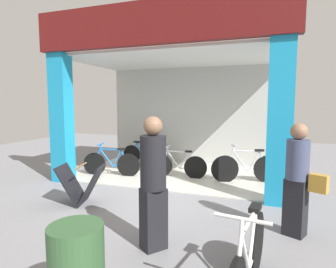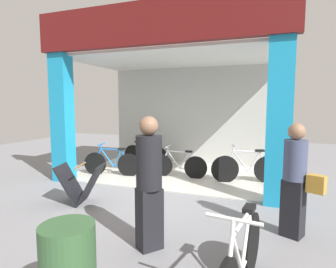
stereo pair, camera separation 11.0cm
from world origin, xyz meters
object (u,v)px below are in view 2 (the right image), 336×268
at_px(pedestrian_0, 149,181).
at_px(bicycle_inside_3, 178,165).
at_px(bicycle_inside_2, 112,163).
at_px(sandwich_board_sign, 81,184).
at_px(pedestrian_2, 295,179).
at_px(bicycle_inside_1, 145,154).
at_px(bicycle_parked_0, 241,264).
at_px(bicycle_inside_0, 247,168).

bearing_deg(pedestrian_0, bicycle_inside_3, 102.01).
height_order(bicycle_inside_2, sandwich_board_sign, bicycle_inside_2).
xyz_separation_m(sandwich_board_sign, pedestrian_2, (3.66, -0.07, 0.45)).
bearing_deg(pedestrian_0, sandwich_board_sign, 150.48).
xyz_separation_m(bicycle_inside_1, bicycle_inside_2, (-0.26, -1.48, 0.01)).
bearing_deg(bicycle_inside_2, bicycle_inside_3, 13.38).
height_order(bicycle_inside_2, pedestrian_0, pedestrian_0).
distance_m(bicycle_inside_1, pedestrian_0, 5.02).
bearing_deg(pedestrian_2, pedestrian_0, -150.56).
xyz_separation_m(bicycle_parked_0, pedestrian_0, (-1.21, 0.61, 0.51)).
distance_m(bicycle_inside_2, bicycle_parked_0, 5.13).
xyz_separation_m(bicycle_inside_3, bicycle_parked_0, (1.94, -4.04, 0.06)).
bearing_deg(pedestrian_2, bicycle_inside_0, 108.44).
bearing_deg(bicycle_parked_0, bicycle_inside_0, 93.93).
xyz_separation_m(bicycle_inside_0, bicycle_parked_0, (0.28, -4.15, 0.01)).
relative_size(bicycle_inside_2, sandwich_board_sign, 1.62).
height_order(bicycle_inside_3, pedestrian_2, pedestrian_2).
xyz_separation_m(bicycle_inside_3, sandwich_board_sign, (-1.16, -2.36, 0.04)).
relative_size(bicycle_inside_3, bicycle_parked_0, 0.86).
distance_m(bicycle_inside_2, bicycle_inside_3, 1.73).
bearing_deg(bicycle_inside_2, bicycle_parked_0, -45.10).
distance_m(bicycle_inside_1, sandwich_board_sign, 3.45).
height_order(bicycle_inside_1, sandwich_board_sign, bicycle_inside_1).
height_order(bicycle_parked_0, pedestrian_2, pedestrian_2).
relative_size(bicycle_inside_1, pedestrian_2, 0.93).
bearing_deg(bicycle_parked_0, bicycle_inside_1, 123.28).
bearing_deg(bicycle_inside_1, pedestrian_2, -41.83).
bearing_deg(sandwich_board_sign, bicycle_inside_3, 63.81).
height_order(bicycle_inside_2, pedestrian_2, pedestrian_2).
bearing_deg(bicycle_inside_0, bicycle_inside_2, -171.24).
distance_m(bicycle_inside_1, pedestrian_2, 5.28).
distance_m(bicycle_inside_0, bicycle_parked_0, 4.16).
bearing_deg(bicycle_inside_1, bicycle_parked_0, -56.72).
height_order(bicycle_inside_0, bicycle_inside_1, bicycle_inside_0).
bearing_deg(bicycle_parked_0, pedestrian_2, 70.73).
distance_m(bicycle_inside_1, bicycle_parked_0, 6.12).
height_order(pedestrian_0, pedestrian_2, pedestrian_0).
bearing_deg(pedestrian_0, pedestrian_2, 29.44).
relative_size(bicycle_inside_1, pedestrian_0, 0.87).
height_order(bicycle_inside_3, bicycle_parked_0, bicycle_parked_0).
distance_m(bicycle_inside_3, pedestrian_2, 3.52).
bearing_deg(bicycle_inside_0, pedestrian_0, -104.60).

